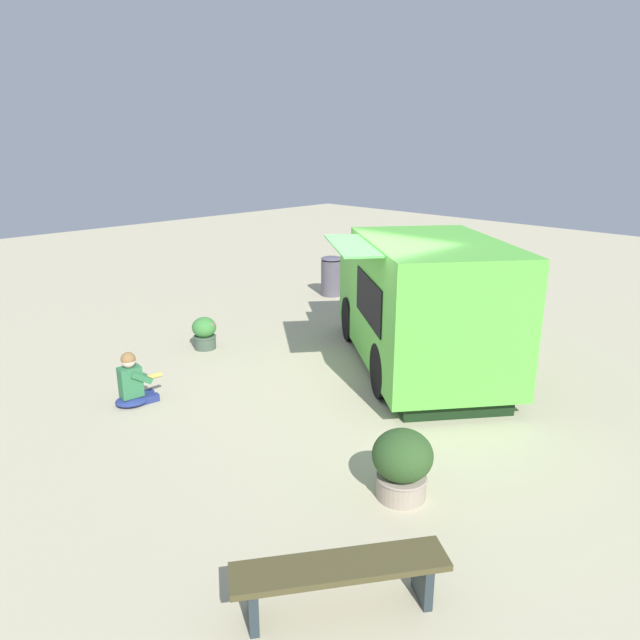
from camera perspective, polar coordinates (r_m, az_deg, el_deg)
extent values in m
plane|color=#BDB392|center=(9.81, 2.61, -6.36)|extent=(40.00, 40.00, 0.00)
cube|color=#5BBF41|center=(9.79, 10.85, 1.44)|extent=(3.69, 3.92, 2.14)
cube|color=#5BBF41|center=(12.05, 7.31, 3.43)|extent=(2.47, 2.36, 1.66)
cube|color=black|center=(12.63, 6.56, 5.46)|extent=(1.36, 1.05, 0.63)
cube|color=black|center=(9.48, 4.76, 1.97)|extent=(1.12, 1.47, 0.75)
cube|color=#51B34E|center=(9.22, 3.13, 7.31)|extent=(1.68, 1.95, 0.03)
cube|color=black|center=(10.80, 9.33, -3.60)|extent=(4.07, 4.61, 0.24)
cylinder|color=black|center=(12.31, 11.68, 0.46)|extent=(0.71, 0.83, 0.88)
cylinder|color=black|center=(11.83, 2.99, 0.11)|extent=(0.71, 0.83, 0.88)
cylinder|color=black|center=(9.88, 16.86, -4.19)|extent=(0.71, 0.83, 0.88)
cylinder|color=black|center=(9.28, 6.11, -4.93)|extent=(0.71, 0.83, 0.88)
ellipsoid|color=navy|center=(9.55, -17.88, -7.47)|extent=(0.57, 0.50, 0.13)
cube|color=navy|center=(9.53, -16.53, -7.46)|extent=(0.37, 0.15, 0.11)
cube|color=navy|center=(9.70, -16.97, -7.04)|extent=(0.37, 0.15, 0.11)
cube|color=#317347|center=(9.43, -18.05, -5.77)|extent=(0.35, 0.26, 0.48)
sphere|color=beige|center=(9.31, -18.24, -3.82)|extent=(0.22, 0.22, 0.22)
sphere|color=olive|center=(9.30, -18.26, -3.66)|extent=(0.22, 0.22, 0.22)
cube|color=#317347|center=(9.36, -17.07, -5.41)|extent=(0.35, 0.13, 0.26)
cube|color=#317347|center=(9.54, -17.50, -5.03)|extent=(0.35, 0.13, 0.26)
cylinder|color=gold|center=(9.53, -16.30, -5.39)|extent=(0.38, 0.10, 0.08)
cube|color=red|center=(9.52, -16.31, -5.30)|extent=(0.31, 0.06, 0.02)
cylinder|color=#415445|center=(11.63, -11.18, -2.13)|extent=(0.42, 0.42, 0.26)
torus|color=#435845|center=(11.59, -11.22, -1.60)|extent=(0.45, 0.45, 0.04)
ellipsoid|color=#3D833B|center=(11.53, -11.27, -0.70)|extent=(0.47, 0.47, 0.40)
sphere|color=#DF4384|center=(11.40, -10.57, -0.51)|extent=(0.08, 0.08, 0.08)
sphere|color=#E04B85|center=(11.68, -10.73, -0.32)|extent=(0.07, 0.07, 0.07)
sphere|color=#E04A80|center=(11.49, -10.36, -0.39)|extent=(0.08, 0.08, 0.08)
cylinder|color=gray|center=(7.00, 7.93, -15.76)|extent=(0.57, 0.57, 0.27)
torus|color=gray|center=(6.94, 7.98, -14.92)|extent=(0.59, 0.59, 0.04)
ellipsoid|color=#2E4F23|center=(6.79, 8.08, -12.96)|extent=(0.69, 0.69, 0.59)
sphere|color=#E7438A|center=(6.86, 6.00, -11.72)|extent=(0.09, 0.09, 0.09)
sphere|color=#EF3986|center=(6.91, 6.40, -11.46)|extent=(0.08, 0.08, 0.08)
sphere|color=#F14278|center=(6.59, 9.88, -12.80)|extent=(0.07, 0.07, 0.07)
sphere|color=#F4438F|center=(6.96, 6.34, -11.84)|extent=(0.06, 0.06, 0.06)
sphere|color=#E9467F|center=(6.61, 9.99, -13.57)|extent=(0.05, 0.05, 0.05)
cube|color=#484125|center=(5.39, 1.98, -22.97)|extent=(1.78, 1.39, 0.06)
cube|color=#273339|center=(5.72, 9.99, -23.61)|extent=(0.26, 0.33, 0.43)
cube|color=#273339|center=(5.47, -6.61, -25.74)|extent=(0.26, 0.33, 0.43)
cylinder|color=#59525F|center=(15.21, 1.14, 4.13)|extent=(0.54, 0.54, 0.92)
ellipsoid|color=#565265|center=(15.10, 1.15, 6.02)|extent=(0.55, 0.55, 0.12)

